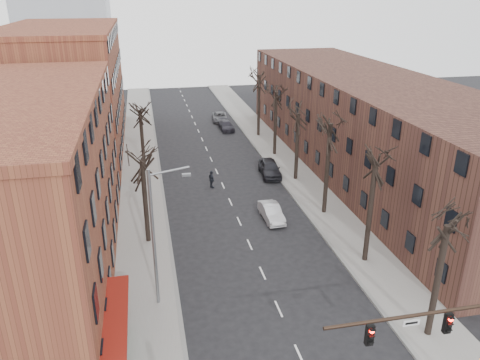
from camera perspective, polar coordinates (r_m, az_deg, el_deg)
sidewalk_left at (r=52.82m, az=-11.99°, el=1.61°), size 4.00×90.00×0.15m
sidewalk_right at (r=54.94m, az=4.90°, el=2.83°), size 4.00×90.00×0.15m
building_left_near at (r=33.22m, az=-26.31°, el=-1.76°), size 12.00×26.00×12.00m
building_left_far at (r=60.33m, az=-20.34°, el=10.12°), size 12.00×28.00×14.00m
building_right at (r=51.96m, az=15.21°, el=6.68°), size 12.00×50.00×10.00m
awning_left at (r=27.57m, az=-14.33°, el=-19.91°), size 1.20×7.00×0.15m
hedge at (r=26.40m, az=-14.77°, el=-20.30°), size 0.80×6.00×1.00m
tree_right_a at (r=29.90m, az=21.85°, el=-17.15°), size 5.20×5.20×10.00m
tree_right_b at (r=35.44m, az=14.92°, el=-9.53°), size 5.20×5.20×10.80m
tree_right_c at (r=41.78m, az=10.18°, el=-4.00°), size 5.20×5.20×11.60m
tree_right_d at (r=48.62m, az=6.77°, el=0.04°), size 5.20×5.20×10.00m
tree_right_e at (r=55.77m, az=4.22°, el=3.07°), size 5.20×5.20×10.80m
tree_right_f at (r=63.12m, az=2.24°, el=5.39°), size 5.20×5.20×11.60m
tree_left_a at (r=37.34m, az=-11.07°, el=-7.42°), size 5.20×5.20×9.50m
tree_left_b at (r=51.90m, az=-11.53°, el=1.19°), size 5.20×5.20×9.50m
signal_mast_arm at (r=23.10m, az=25.62°, el=-16.99°), size 8.14×0.30×7.20m
streetlight at (r=27.91m, az=-10.20°, el=-6.35°), size 2.45×0.22×9.03m
silver_sedan at (r=39.87m, az=3.85°, el=-3.95°), size 1.53×4.06×1.32m
parked_car_near at (r=49.19m, az=3.65°, el=1.45°), size 2.32×4.98×1.65m
parked_car_mid at (r=65.66m, az=-1.69°, el=6.63°), size 1.83×4.31×1.24m
parked_car_far at (r=70.35m, az=-2.48°, el=7.68°), size 2.50×4.71×1.26m
pedestrian_crossing at (r=46.06m, az=-3.49°, el=0.06°), size 0.74×1.12×1.77m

